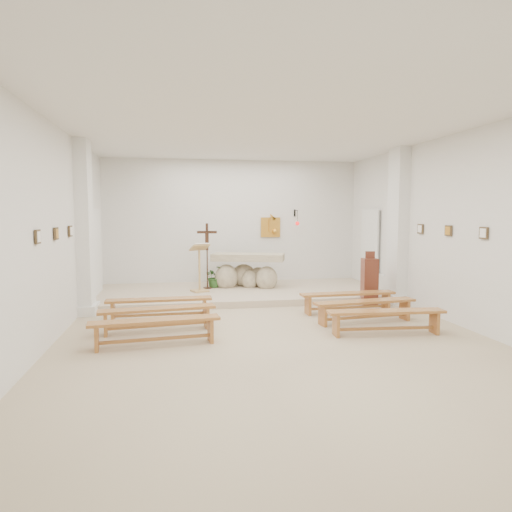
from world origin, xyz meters
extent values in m
cube|color=#C4B48E|center=(0.00, 0.00, 0.00)|extent=(7.00, 10.00, 0.00)
cube|color=silver|center=(-3.49, 0.00, 1.75)|extent=(0.02, 10.00, 3.50)
cube|color=silver|center=(3.49, 0.00, 1.75)|extent=(0.02, 10.00, 3.50)
cube|color=silver|center=(0.00, 4.99, 1.75)|extent=(7.00, 0.02, 3.50)
cube|color=silver|center=(0.00, 0.00, 3.49)|extent=(7.00, 10.00, 0.02)
cube|color=#BCA690|center=(0.00, 3.50, 0.07)|extent=(6.98, 3.00, 0.15)
cube|color=white|center=(-3.37, 2.00, 1.75)|extent=(0.26, 0.55, 3.50)
cube|color=white|center=(3.37, 2.00, 1.75)|extent=(0.26, 0.55, 3.50)
cube|color=gold|center=(1.05, 4.96, 1.65)|extent=(0.55, 0.04, 0.55)
cube|color=black|center=(1.75, 4.97, 2.05)|extent=(0.04, 0.02, 0.20)
cylinder|color=black|center=(1.75, 4.82, 2.12)|extent=(0.02, 0.30, 0.02)
cylinder|color=black|center=(1.75, 4.67, 1.95)|extent=(0.01, 0.01, 0.34)
sphere|color=red|center=(1.75, 4.67, 1.76)|extent=(0.11, 0.11, 0.11)
cube|color=#46351F|center=(-3.47, -0.80, 1.72)|extent=(0.03, 0.20, 0.20)
cube|color=#46351F|center=(-3.47, 0.20, 1.72)|extent=(0.03, 0.20, 0.20)
cube|color=#46351F|center=(-3.47, 1.20, 1.72)|extent=(0.03, 0.20, 0.20)
cube|color=#46351F|center=(3.47, -0.80, 1.72)|extent=(0.03, 0.20, 0.20)
cube|color=#46351F|center=(3.47, 0.20, 1.72)|extent=(0.03, 0.20, 0.20)
cube|color=#46351F|center=(3.47, 1.20, 1.72)|extent=(0.03, 0.20, 0.20)
cube|color=silver|center=(-3.43, 2.70, 0.27)|extent=(0.10, 0.85, 0.52)
cube|color=silver|center=(3.43, 2.70, 0.27)|extent=(0.10, 0.85, 0.52)
ellipsoid|color=beige|center=(-0.31, 3.94, 0.40)|extent=(0.59, 0.50, 0.67)
ellipsoid|color=beige|center=(0.68, 3.65, 0.39)|extent=(0.55, 0.47, 0.63)
ellipsoid|color=beige|center=(0.16, 4.13, 0.42)|extent=(0.63, 0.54, 0.59)
ellipsoid|color=beige|center=(0.53, 3.98, 0.37)|extent=(0.51, 0.44, 0.55)
ellipsoid|color=beige|center=(0.28, 3.85, 0.33)|extent=(0.43, 0.37, 0.51)
cube|color=beige|center=(0.25, 3.91, 0.92)|extent=(1.96, 1.23, 0.18)
cube|color=tan|center=(-1.02, 3.40, 0.17)|extent=(0.46, 0.46, 0.04)
cylinder|color=tan|center=(-1.02, 3.40, 0.66)|extent=(0.05, 0.05, 1.02)
cube|color=tan|center=(-1.02, 3.38, 1.22)|extent=(0.51, 0.44, 0.17)
cube|color=white|center=(-1.00, 3.34, 1.27)|extent=(0.43, 0.37, 0.13)
cylinder|color=#321B10|center=(-0.81, 3.83, 0.16)|extent=(0.22, 0.22, 0.03)
cylinder|color=#321B10|center=(-0.81, 3.83, 0.65)|extent=(0.03, 0.03, 0.99)
cube|color=#321B10|center=(-0.81, 3.83, 1.46)|extent=(0.07, 0.05, 0.68)
cube|color=#321B10|center=(-0.81, 3.83, 1.57)|extent=(0.50, 0.11, 0.06)
cube|color=#321B10|center=(-0.81, 3.80, 1.43)|extent=(0.09, 0.05, 0.29)
imported|color=#285421|center=(-0.61, 3.98, 0.43)|extent=(0.65, 0.62, 0.56)
cube|color=maroon|center=(2.68, 1.90, 0.52)|extent=(0.36, 0.36, 1.04)
cube|color=maroon|center=(2.68, 1.90, 1.12)|extent=(0.21, 0.07, 0.17)
cube|color=#A86230|center=(-1.90, 1.20, 0.40)|extent=(2.00, 0.36, 0.05)
cube|color=#A86230|center=(-2.76, 1.18, 0.19)|extent=(0.06, 0.29, 0.38)
cube|color=#A86230|center=(-1.04, 1.22, 0.19)|extent=(0.06, 0.29, 0.38)
cube|color=#A86230|center=(-1.90, 1.20, 0.11)|extent=(1.67, 0.09, 0.05)
cube|color=#A86230|center=(1.90, 1.20, 0.40)|extent=(2.00, 0.39, 0.05)
cube|color=#A86230|center=(1.04, 1.17, 0.19)|extent=(0.07, 0.29, 0.38)
cube|color=#A86230|center=(2.76, 1.23, 0.19)|extent=(0.07, 0.29, 0.38)
cube|color=#A86230|center=(1.90, 1.20, 0.11)|extent=(1.67, 0.12, 0.05)
cube|color=#A86230|center=(-1.90, 0.33, 0.40)|extent=(2.01, 0.57, 0.05)
cube|color=#A86230|center=(-2.75, 0.22, 0.19)|extent=(0.09, 0.29, 0.38)
cube|color=#A86230|center=(-1.05, 0.44, 0.19)|extent=(0.09, 0.29, 0.38)
cube|color=#A86230|center=(-1.90, 0.33, 0.11)|extent=(1.67, 0.27, 0.05)
cube|color=#A86230|center=(1.90, 0.33, 0.40)|extent=(2.01, 0.54, 0.05)
cube|color=#A86230|center=(1.05, 0.23, 0.19)|extent=(0.09, 0.29, 0.38)
cube|color=#A86230|center=(2.76, 0.42, 0.19)|extent=(0.09, 0.29, 0.38)
cube|color=#A86230|center=(1.90, 0.33, 0.11)|extent=(1.67, 0.24, 0.05)
cube|color=#A86230|center=(-1.90, -0.54, 0.40)|extent=(2.01, 0.52, 0.05)
cube|color=#A86230|center=(-2.76, -0.63, 0.19)|extent=(0.08, 0.29, 0.38)
cube|color=#A86230|center=(-1.05, -0.45, 0.19)|extent=(0.08, 0.29, 0.38)
cube|color=#A86230|center=(-1.90, -0.54, 0.11)|extent=(1.67, 0.23, 0.05)
cube|color=#A86230|center=(1.90, -0.54, 0.40)|extent=(2.01, 0.46, 0.05)
cube|color=#A86230|center=(1.04, -0.48, 0.19)|extent=(0.07, 0.29, 0.38)
cube|color=#A86230|center=(2.76, -0.60, 0.19)|extent=(0.07, 0.29, 0.38)
cube|color=#A86230|center=(1.90, -0.54, 0.11)|extent=(1.67, 0.17, 0.05)
camera|label=1|loc=(-1.55, -7.60, 2.05)|focal=32.00mm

